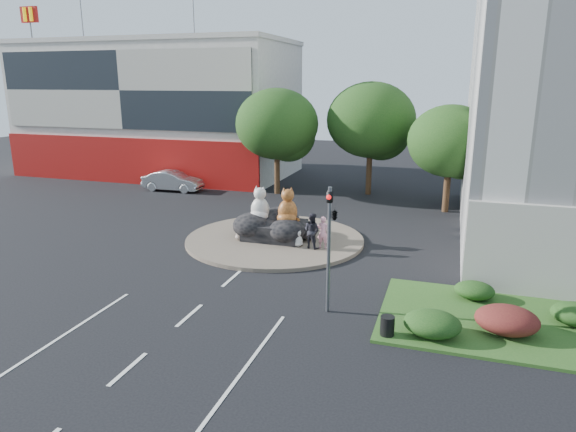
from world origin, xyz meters
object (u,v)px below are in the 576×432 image
parked_car (173,181)px  litter_bin (387,326)px  cat_tabby (288,206)px  pedestrian_dark (312,231)px  kitten_white (298,238)px  cat_white (260,204)px  pedestrian_pink (323,232)px  kitten_calico (239,232)px

parked_car → litter_bin: (20.00, -19.79, -0.35)m
cat_tabby → pedestrian_dark: 2.22m
pedestrian_dark → parked_car: size_ratio=0.38×
cat_tabby → kitten_white: cat_tabby is taller
cat_white → litter_bin: size_ratio=2.89×
cat_white → kitten_white: 3.14m
cat_tabby → pedestrian_pink: 2.65m
cat_white → cat_tabby: cat_tabby is taller
cat_tabby → litter_bin: 11.67m
pedestrian_dark → cat_white: bearing=0.3°
kitten_calico → parked_car: bearing=169.8°
kitten_calico → kitten_white: bearing=34.6°
cat_tabby → litter_bin: (6.72, -9.39, -1.66)m
pedestrian_pink → cat_tabby: bearing=-20.2°
pedestrian_pink → pedestrian_dark: size_ratio=0.91×
kitten_calico → kitten_white: (3.46, -0.10, 0.01)m
pedestrian_pink → pedestrian_dark: 0.59m
litter_bin → cat_white: bearing=131.5°
pedestrian_pink → parked_car: bearing=-34.5°
pedestrian_pink → litter_bin: pedestrian_pink is taller
kitten_calico → pedestrian_dark: bearing=33.8°
cat_tabby → pedestrian_dark: cat_tabby is taller
pedestrian_dark → litter_bin: bearing=140.1°
kitten_calico → kitten_white: size_ratio=0.98×
cat_tabby → litter_bin: cat_tabby is taller
kitten_white → pedestrian_pink: size_ratio=0.51×
kitten_calico → pedestrian_pink: (4.80, -0.03, 0.43)m
kitten_calico → litter_bin: kitten_calico is taller
cat_white → kitten_calico: (-0.89, -0.95, -1.48)m
kitten_calico → parked_car: (-10.74, 11.27, 0.18)m
cat_tabby → parked_car: size_ratio=0.42×
cat_tabby → litter_bin: size_ratio=2.95×
pedestrian_pink → litter_bin: (4.47, -8.49, -0.59)m
cat_tabby → parked_car: (-13.29, 10.40, -1.32)m
kitten_calico → pedestrian_pink: bearing=35.9°
cat_tabby → pedestrian_pink: bearing=-51.0°
cat_tabby → cat_white: bearing=148.0°
cat_white → pedestrian_dark: bearing=-21.9°
cat_white → kitten_white: cat_white is taller
cat_tabby → kitten_calico: bearing=169.6°
kitten_calico → pedestrian_dark: 4.27m
pedestrian_dark → litter_bin: pedestrian_dark is taller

